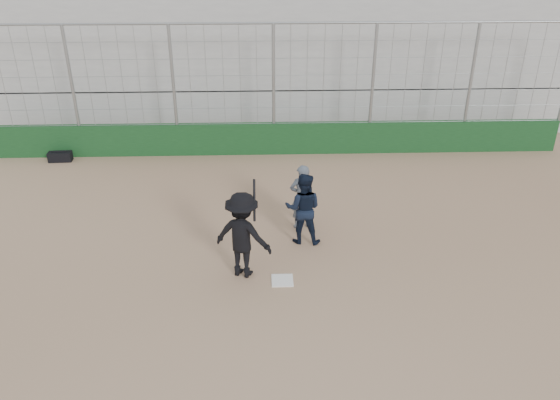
{
  "coord_description": "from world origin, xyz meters",
  "views": [
    {
      "loc": [
        -0.36,
        -9.2,
        6.51
      ],
      "look_at": [
        0.0,
        1.4,
        1.15
      ],
      "focal_mm": 35.0,
      "sensor_mm": 36.0,
      "label": 1
    }
  ],
  "objects_px": {
    "umpire": "(302,200)",
    "batter_at_plate": "(243,235)",
    "equipment_bag": "(60,157)",
    "catcher_crouched": "(303,220)"
  },
  "relations": [
    {
      "from": "umpire",
      "to": "batter_at_plate",
      "type": "bearing_deg",
      "value": 44.89
    },
    {
      "from": "batter_at_plate",
      "to": "equipment_bag",
      "type": "xyz_separation_m",
      "value": [
        -5.79,
        6.27,
        -0.78
      ]
    },
    {
      "from": "catcher_crouched",
      "to": "equipment_bag",
      "type": "height_order",
      "value": "catcher_crouched"
    },
    {
      "from": "umpire",
      "to": "equipment_bag",
      "type": "distance_m",
      "value": 8.37
    },
    {
      "from": "batter_at_plate",
      "to": "catcher_crouched",
      "type": "height_order",
      "value": "batter_at_plate"
    },
    {
      "from": "batter_at_plate",
      "to": "equipment_bag",
      "type": "relative_size",
      "value": 2.81
    },
    {
      "from": "batter_at_plate",
      "to": "catcher_crouched",
      "type": "relative_size",
      "value": 1.72
    },
    {
      "from": "umpire",
      "to": "equipment_bag",
      "type": "xyz_separation_m",
      "value": [
        -7.13,
        4.34,
        -0.57
      ]
    },
    {
      "from": "catcher_crouched",
      "to": "equipment_bag",
      "type": "bearing_deg",
      "value": 144.61
    },
    {
      "from": "catcher_crouched",
      "to": "batter_at_plate",
      "type": "bearing_deg",
      "value": -137.03
    }
  ]
}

